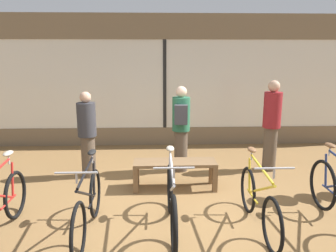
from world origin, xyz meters
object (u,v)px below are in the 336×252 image
at_px(bicycle_right, 258,201).
at_px(display_bench, 175,166).
at_px(customer_by_window, 181,126).
at_px(bicycle_left, 88,206).
at_px(customer_mid_floor, 87,133).
at_px(bicycle_center, 172,202).
at_px(customer_near_rack, 271,124).

distance_m(bicycle_right, display_bench, 1.70).
bearing_deg(bicycle_right, customer_by_window, 110.86).
bearing_deg(bicycle_left, customer_mid_floor, 100.96).
distance_m(bicycle_center, customer_mid_floor, 2.50).
distance_m(bicycle_center, display_bench, 1.36).
bearing_deg(bicycle_right, customer_mid_floor, 142.44).
distance_m(display_bench, customer_mid_floor, 1.76).
relative_size(customer_near_rack, customer_mid_floor, 1.11).
bearing_deg(bicycle_center, bicycle_right, -0.68).
xyz_separation_m(bicycle_right, customer_by_window, (-0.85, 2.22, 0.52)).
bearing_deg(customer_near_rack, bicycle_left, -143.75).
relative_size(bicycle_center, customer_near_rack, 0.98).
relative_size(customer_by_window, customer_mid_floor, 1.04).
distance_m(bicycle_left, customer_mid_floor, 2.15).
xyz_separation_m(bicycle_right, customer_mid_floor, (-2.59, 1.99, 0.46)).
relative_size(bicycle_right, display_bench, 1.20).
xyz_separation_m(bicycle_center, bicycle_right, (1.13, -0.01, -0.01)).
bearing_deg(customer_near_rack, customer_by_window, 179.60).
height_order(bicycle_left, bicycle_center, bicycle_center).
height_order(customer_near_rack, customer_mid_floor, customer_near_rack).
bearing_deg(customer_near_rack, display_bench, -156.43).
xyz_separation_m(bicycle_center, customer_mid_floor, (-1.46, 1.98, 0.45)).
relative_size(display_bench, customer_mid_floor, 0.87).
xyz_separation_m(bicycle_left, customer_mid_floor, (-0.40, 2.06, 0.45)).
bearing_deg(display_bench, customer_mid_floor, 158.42).
relative_size(bicycle_right, customer_mid_floor, 1.05).
xyz_separation_m(bicycle_center, display_bench, (0.12, 1.36, 0.01)).
bearing_deg(bicycle_left, customer_near_rack, 36.25).
bearing_deg(bicycle_center, customer_by_window, 82.55).
relative_size(bicycle_left, customer_mid_floor, 1.07).
height_order(bicycle_center, customer_by_window, customer_by_window).
distance_m(bicycle_left, bicycle_center, 1.06).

